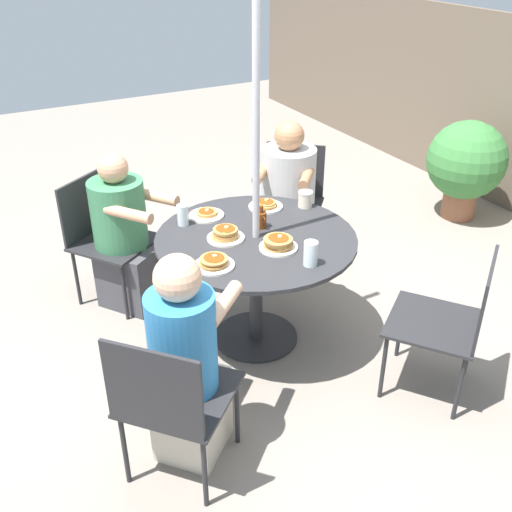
{
  "coord_description": "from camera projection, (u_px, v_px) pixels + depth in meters",
  "views": [
    {
      "loc": [
        2.7,
        -1.47,
        2.34
      ],
      "look_at": [
        0.0,
        0.0,
        0.6
      ],
      "focal_mm": 42.0,
      "sensor_mm": 36.0,
      "label": 1
    }
  ],
  "objects": [
    {
      "name": "ground_plane",
      "position": [
        256.0,
        337.0,
        3.83
      ],
      "size": [
        12.0,
        12.0,
        0.0
      ],
      "primitive_type": "plane",
      "color": "gray"
    },
    {
      "name": "patio_table",
      "position": [
        256.0,
        255.0,
        3.53
      ],
      "size": [
        1.18,
        1.18,
        0.73
      ],
      "color": "#28282B",
      "rests_on": "ground"
    },
    {
      "name": "umbrella_pole",
      "position": [
        256.0,
        155.0,
        3.23
      ],
      "size": [
        0.04,
        0.04,
        2.45
      ],
      "primitive_type": "cylinder",
      "color": "#ADADB2",
      "rests_on": "ground"
    },
    {
      "name": "patio_chair_north",
      "position": [
        103.0,
        232.0,
        4.03
      ],
      "size": [
        0.66,
        0.66,
        0.86
      ],
      "rotation": [
        0.0,
        0.0,
        -0.96
      ],
      "color": "#232326",
      "rests_on": "ground"
    },
    {
      "name": "diner_north",
      "position": [
        125.0,
        239.0,
        3.96
      ],
      "size": [
        0.61,
        0.57,
        1.07
      ],
      "rotation": [
        0.0,
        0.0,
        -0.96
      ],
      "color": "#3D3D42",
      "rests_on": "ground"
    },
    {
      "name": "patio_chair_east",
      "position": [
        170.0,
        397.0,
        2.64
      ],
      "size": [
        0.67,
        0.67,
        0.86
      ],
      "rotation": [
        0.0,
        0.0,
        0.74
      ],
      "color": "#232326",
      "rests_on": "ground"
    },
    {
      "name": "diner_east",
      "position": [
        187.0,
        367.0,
        2.77
      ],
      "size": [
        0.54,
        0.55,
        1.13
      ],
      "rotation": [
        0.0,
        0.0,
        0.74
      ],
      "color": "beige",
      "rests_on": "ground"
    },
    {
      "name": "patio_chair_south",
      "position": [
        453.0,
        318.0,
        3.16
      ],
      "size": [
        0.66,
        0.66,
        0.86
      ],
      "rotation": [
        0.0,
        0.0,
        -4.08
      ],
      "color": "#232326",
      "rests_on": "ground"
    },
    {
      "name": "patio_chair_west",
      "position": [
        291.0,
        195.0,
        4.56
      ],
      "size": [
        0.67,
        0.67,
        0.86
      ],
      "rotation": [
        0.0,
        0.0,
        -2.31
      ],
      "color": "#232326",
      "rests_on": "ground"
    },
    {
      "name": "diner_west",
      "position": [
        287.0,
        205.0,
        4.4
      ],
      "size": [
        0.61,
        0.6,
        1.12
      ],
      "rotation": [
        0.0,
        0.0,
        -2.31
      ],
      "color": "gray",
      "rests_on": "ground"
    },
    {
      "name": "pancake_plate_a",
      "position": [
        278.0,
        244.0,
        3.33
      ],
      "size": [
        0.22,
        0.22,
        0.08
      ],
      "color": "silver",
      "rests_on": "patio_table"
    },
    {
      "name": "pancake_plate_b",
      "position": [
        214.0,
        263.0,
        3.16
      ],
      "size": [
        0.22,
        0.22,
        0.06
      ],
      "color": "silver",
      "rests_on": "patio_table"
    },
    {
      "name": "pancake_plate_c",
      "position": [
        207.0,
        214.0,
        3.7
      ],
      "size": [
        0.22,
        0.22,
        0.05
      ],
      "color": "silver",
      "rests_on": "patio_table"
    },
    {
      "name": "pancake_plate_d",
      "position": [
        266.0,
        205.0,
        3.81
      ],
      "size": [
        0.22,
        0.22,
        0.06
      ],
      "color": "silver",
      "rests_on": "patio_table"
    },
    {
      "name": "pancake_plate_e",
      "position": [
        225.0,
        235.0,
        3.43
      ],
      "size": [
        0.22,
        0.22,
        0.08
      ],
      "color": "silver",
      "rests_on": "patio_table"
    },
    {
      "name": "syrup_bottle",
      "position": [
        261.0,
        219.0,
        3.55
      ],
      "size": [
        0.09,
        0.07,
        0.14
      ],
      "color": "#602D0F",
      "rests_on": "patio_table"
    },
    {
      "name": "coffee_cup",
      "position": [
        305.0,
        199.0,
        3.81
      ],
      "size": [
        0.09,
        0.09,
        0.1
      ],
      "color": "beige",
      "rests_on": "patio_table"
    },
    {
      "name": "drinking_glass_a",
      "position": [
        311.0,
        254.0,
        3.16
      ],
      "size": [
        0.08,
        0.08,
        0.14
      ],
      "primitive_type": "cylinder",
      "color": "silver",
      "rests_on": "patio_table"
    },
    {
      "name": "drinking_glass_b",
      "position": [
        183.0,
        215.0,
        3.58
      ],
      "size": [
        0.07,
        0.07,
        0.13
      ],
      "primitive_type": "cylinder",
      "color": "silver",
      "rests_on": "patio_table"
    },
    {
      "name": "potted_shrub",
      "position": [
        466.0,
        163.0,
        5.13
      ],
      "size": [
        0.67,
        0.67,
        0.87
      ],
      "color": "brown",
      "rests_on": "ground"
    }
  ]
}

